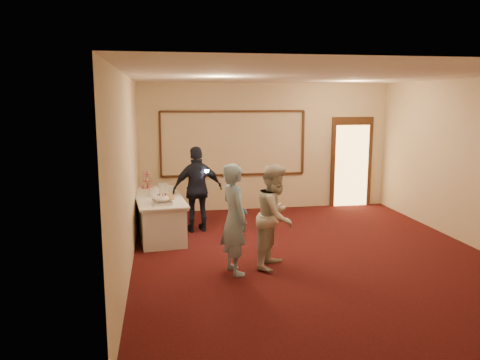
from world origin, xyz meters
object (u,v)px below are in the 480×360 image
(plate_stack_a, at_px, (155,192))
(cupcake_stand, at_px, (147,181))
(buffet_table, at_px, (159,215))
(tart, at_px, (169,198))
(pavlova_tray, at_px, (162,200))
(man, at_px, (234,219))
(woman, at_px, (275,216))
(plate_stack_b, at_px, (163,188))
(guest, at_px, (198,189))

(plate_stack_a, bearing_deg, cupcake_stand, 99.96)
(buffet_table, distance_m, tart, 0.59)
(pavlova_tray, height_order, tart, pavlova_tray)
(plate_stack_a, height_order, man, man)
(woman, bearing_deg, pavlova_tray, 82.51)
(man, bearing_deg, cupcake_stand, 9.06)
(tart, xyz_separation_m, woman, (1.63, -1.73, 0.02))
(woman, bearing_deg, plate_stack_b, 65.64)
(cupcake_stand, xyz_separation_m, woman, (2.05, -3.03, -0.09))
(pavlova_tray, distance_m, guest, 1.08)
(buffet_table, bearing_deg, woman, -49.28)
(plate_stack_a, distance_m, tart, 0.46)
(pavlova_tray, distance_m, plate_stack_a, 0.73)
(plate_stack_a, relative_size, woman, 0.11)
(guest, bearing_deg, man, 89.22)
(cupcake_stand, relative_size, plate_stack_b, 1.93)
(woman, bearing_deg, man, 136.08)
(plate_stack_b, bearing_deg, guest, -23.51)
(plate_stack_b, bearing_deg, cupcake_stand, 122.18)
(guest, bearing_deg, cupcake_stand, -48.20)
(plate_stack_a, relative_size, guest, 0.11)
(plate_stack_a, bearing_deg, man, -62.25)
(buffet_table, relative_size, pavlova_tray, 4.90)
(man, distance_m, woman, 0.70)
(buffet_table, relative_size, cupcake_stand, 5.92)
(woman, xyz_separation_m, guest, (-1.04, 2.22, 0.04))
(tart, bearing_deg, woman, -46.84)
(buffet_table, xyz_separation_m, plate_stack_b, (0.09, 0.41, 0.47))
(guest, bearing_deg, tart, 30.40)
(cupcake_stand, height_order, man, man)
(woman, distance_m, guest, 2.45)
(cupcake_stand, relative_size, woman, 0.24)
(buffet_table, distance_m, cupcake_stand, 1.08)
(pavlova_tray, height_order, plate_stack_b, plate_stack_b)
(plate_stack_a, distance_m, guest, 0.85)
(man, relative_size, woman, 1.03)
(buffet_table, relative_size, plate_stack_a, 12.62)
(plate_stack_b, xyz_separation_m, tart, (0.10, -0.78, -0.06))
(buffet_table, bearing_deg, guest, 8.26)
(plate_stack_a, bearing_deg, buffet_table, -5.07)
(pavlova_tray, relative_size, woman, 0.29)
(woman, relative_size, guest, 0.96)
(cupcake_stand, relative_size, man, 0.23)
(pavlova_tray, height_order, man, man)
(pavlova_tray, height_order, woman, woman)
(guest, bearing_deg, woman, 105.74)
(pavlova_tray, xyz_separation_m, plate_stack_a, (-0.14, 0.71, 0.01))
(cupcake_stand, relative_size, plate_stack_a, 2.13)
(man, height_order, woman, man)
(tart, bearing_deg, plate_stack_b, 97.14)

